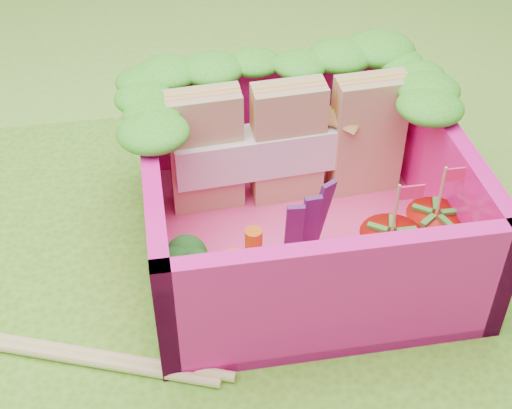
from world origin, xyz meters
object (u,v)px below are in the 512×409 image
object	(u,v)px
broccoli	(192,272)
strawberry_left	(388,256)
sandwich_stack	(289,143)
strawberry_right	(432,236)
bento_box	(302,195)

from	to	relation	value
broccoli	strawberry_left	xyz separation A→B (m)	(0.79, 0.02, -0.06)
broccoli	sandwich_stack	bearing A→B (deg)	52.11
strawberry_left	strawberry_right	bearing A→B (deg)	22.11
strawberry_right	strawberry_left	bearing A→B (deg)	-157.89
strawberry_left	strawberry_right	xyz separation A→B (m)	(0.22, 0.09, -0.00)
sandwich_stack	broccoli	bearing A→B (deg)	-127.89
sandwich_stack	strawberry_right	bearing A→B (deg)	-47.93
strawberry_right	sandwich_stack	bearing A→B (deg)	132.07
bento_box	broccoli	bearing A→B (deg)	-145.39
broccoli	strawberry_right	size ratio (longest dim) A/B	0.70
sandwich_stack	bento_box	bearing A→B (deg)	-91.14
bento_box	strawberry_left	world-z (taller)	bento_box
bento_box	broccoli	size ratio (longest dim) A/B	3.84
bento_box	strawberry_right	xyz separation A→B (m)	(0.50, -0.24, -0.10)
sandwich_stack	broccoli	distance (m)	0.83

